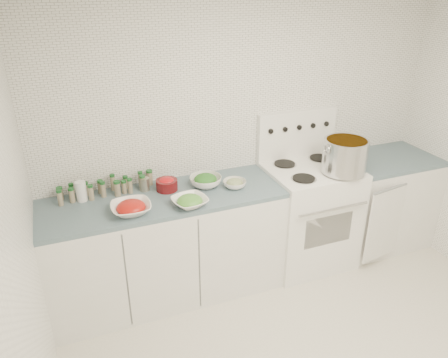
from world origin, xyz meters
TOP-DOWN VIEW (x-y plane):
  - room_walls at (0.00, 0.00)m, footprint 3.54×3.04m
  - counter_left at (-0.82, 1.19)m, footprint 1.85×0.62m
  - stove at (0.48, 1.19)m, footprint 0.76×0.70m
  - counter_right at (1.30, 1.19)m, footprint 0.89×0.69m
  - stock_pot at (0.67, 1.00)m, footprint 0.39×0.36m
  - bowl_tomato at (-1.10, 1.04)m, footprint 0.29×0.29m
  - bowl_snowpea at (-0.68, 0.98)m, footprint 0.30×0.30m
  - bowl_broccoli at (-0.46, 1.25)m, footprint 0.32×0.32m
  - bowl_zucchini at (-0.25, 1.14)m, footprint 0.21×0.21m
  - bowl_pepper at (-0.77, 1.30)m, footprint 0.17×0.17m
  - salt_canister at (-1.40, 1.36)m, footprint 0.10×0.10m
  - tin_can at (-0.93, 1.36)m, footprint 0.10×0.10m
  - spice_cluster at (-1.21, 1.39)m, footprint 0.73×0.15m

SIDE VIEW (x-z plane):
  - counter_right at x=1.30m, z-range 0.00..0.90m
  - counter_left at x=-0.82m, z-range 0.00..0.90m
  - stove at x=0.48m, z-range -0.18..1.18m
  - bowl_zucchini at x=-0.25m, z-range 0.90..0.97m
  - bowl_snowpea at x=-0.68m, z-range 0.89..0.98m
  - bowl_tomato at x=-1.10m, z-range 0.89..0.99m
  - bowl_broccoli at x=-0.46m, z-range 0.90..1.00m
  - bowl_pepper at x=-0.77m, z-range 0.90..1.00m
  - tin_can at x=-0.93m, z-range 0.90..1.00m
  - spice_cluster at x=-1.21m, z-range 0.89..1.03m
  - salt_canister at x=-1.40m, z-range 0.90..1.06m
  - stock_pot at x=0.67m, z-range 0.96..1.24m
  - room_walls at x=0.00m, z-range 0.30..2.82m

